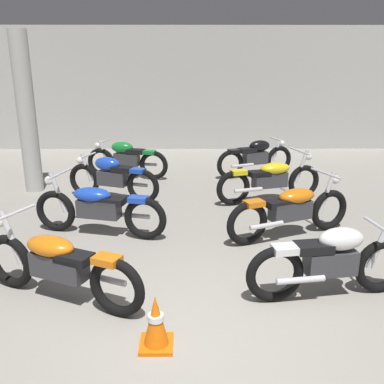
% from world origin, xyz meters
% --- Properties ---
extents(ground_plane, '(60.00, 60.00, 0.00)m').
position_xyz_m(ground_plane, '(0.00, 0.00, 0.00)').
color(ground_plane, gray).
extents(back_wall, '(12.95, 0.24, 3.60)m').
position_xyz_m(back_wall, '(0.00, 9.52, 1.80)').
color(back_wall, '#B2B2AD').
rests_on(back_wall, ground).
extents(support_pillar, '(0.36, 0.36, 3.20)m').
position_xyz_m(support_pillar, '(-3.30, 5.06, 1.60)').
color(support_pillar, '#B2B2AD').
rests_on(support_pillar, ground).
extents(motorcycle_left_row_0, '(2.03, 1.06, 0.97)m').
position_xyz_m(motorcycle_left_row_0, '(-1.51, 0.78, 0.45)').
color(motorcycle_left_row_0, black).
rests_on(motorcycle_left_row_0, ground).
extents(motorcycle_left_row_1, '(2.14, 0.78, 0.97)m').
position_xyz_m(motorcycle_left_row_1, '(-1.46, 2.66, 0.45)').
color(motorcycle_left_row_1, black).
rests_on(motorcycle_left_row_1, ground).
extents(motorcycle_left_row_2, '(1.89, 0.80, 0.88)m').
position_xyz_m(motorcycle_left_row_2, '(-1.54, 4.42, 0.46)').
color(motorcycle_left_row_2, black).
rests_on(motorcycle_left_row_2, ground).
extents(motorcycle_left_row_3, '(1.94, 0.64, 0.88)m').
position_xyz_m(motorcycle_left_row_3, '(-1.49, 6.04, 0.46)').
color(motorcycle_left_row_3, black).
rests_on(motorcycle_left_row_3, ground).
extents(motorcycle_right_row_0, '(1.96, 0.58, 0.88)m').
position_xyz_m(motorcycle_right_row_0, '(1.56, 0.83, 0.46)').
color(motorcycle_right_row_0, black).
rests_on(motorcycle_right_row_0, ground).
extents(motorcycle_right_row_1, '(2.05, 1.02, 0.97)m').
position_xyz_m(motorcycle_right_row_1, '(1.51, 2.56, 0.45)').
color(motorcycle_right_row_1, black).
rests_on(motorcycle_right_row_1, ground).
extents(motorcycle_right_row_2, '(2.11, 0.89, 0.97)m').
position_xyz_m(motorcycle_right_row_2, '(1.51, 4.28, 0.45)').
color(motorcycle_right_row_2, black).
rests_on(motorcycle_right_row_2, ground).
extents(motorcycle_right_row_3, '(1.88, 0.81, 0.88)m').
position_xyz_m(motorcycle_right_row_3, '(1.53, 6.19, 0.46)').
color(motorcycle_right_row_3, black).
rests_on(motorcycle_right_row_3, ground).
extents(traffic_cone, '(0.32, 0.32, 0.54)m').
position_xyz_m(traffic_cone, '(-0.37, -0.05, 0.26)').
color(traffic_cone, orange).
rests_on(traffic_cone, ground).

